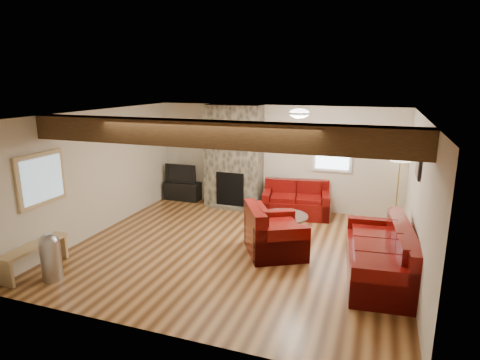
% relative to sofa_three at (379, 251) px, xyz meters
% --- Properties ---
extents(room, '(8.00, 8.00, 8.00)m').
position_rel_sofa_three_xyz_m(room, '(-2.48, 0.25, 0.82)').
color(room, '#532E16').
rests_on(room, ground).
extents(floor, '(6.00, 6.00, 0.00)m').
position_rel_sofa_three_xyz_m(floor, '(-2.48, 0.25, -0.43)').
color(floor, '#532E16').
rests_on(floor, ground).
extents(oak_beam, '(6.00, 0.36, 0.38)m').
position_rel_sofa_three_xyz_m(oak_beam, '(-2.48, -1.00, 1.88)').
color(oak_beam, '#321D0F').
rests_on(oak_beam, room).
extents(chimney_breast, '(1.40, 0.67, 2.50)m').
position_rel_sofa_three_xyz_m(chimney_breast, '(-3.48, 2.75, 0.79)').
color(chimney_breast, '#322E27').
rests_on(chimney_breast, floor).
extents(back_window, '(0.90, 0.08, 1.10)m').
position_rel_sofa_three_xyz_m(back_window, '(-1.13, 2.96, 1.12)').
color(back_window, silver).
rests_on(back_window, room).
extents(hatch_window, '(0.08, 1.00, 0.90)m').
position_rel_sofa_three_xyz_m(hatch_window, '(-5.44, -1.25, 1.02)').
color(hatch_window, tan).
rests_on(hatch_window, room).
extents(ceiling_dome, '(0.40, 0.40, 0.18)m').
position_rel_sofa_three_xyz_m(ceiling_dome, '(-1.58, 1.15, 2.01)').
color(ceiling_dome, white).
rests_on(ceiling_dome, room).
extents(artwork_back, '(0.42, 0.06, 0.52)m').
position_rel_sofa_three_xyz_m(artwork_back, '(-2.33, 2.96, 1.27)').
color(artwork_back, black).
rests_on(artwork_back, room).
extents(artwork_right, '(0.06, 0.55, 0.42)m').
position_rel_sofa_three_xyz_m(artwork_right, '(0.48, 0.55, 1.32)').
color(artwork_right, black).
rests_on(artwork_right, room).
extents(sofa_three, '(1.15, 2.30, 0.86)m').
position_rel_sofa_three_xyz_m(sofa_three, '(0.00, 0.00, 0.00)').
color(sofa_three, '#4C0B05').
rests_on(sofa_three, floor).
extents(loveseat, '(1.62, 1.11, 0.80)m').
position_rel_sofa_three_xyz_m(loveseat, '(-1.85, 2.48, -0.03)').
color(loveseat, '#4C0B05').
rests_on(loveseat, floor).
extents(armchair_red, '(1.37, 1.43, 0.89)m').
position_rel_sofa_three_xyz_m(armchair_red, '(-1.78, 0.34, 0.02)').
color(armchair_red, '#4C0B05').
rests_on(armchair_red, floor).
extents(coffee_table, '(0.93, 0.93, 0.49)m').
position_rel_sofa_three_xyz_m(coffee_table, '(-1.80, 1.13, -0.20)').
color(coffee_table, '#442D16').
rests_on(coffee_table, floor).
extents(tv_cabinet, '(0.95, 0.38, 0.47)m').
position_rel_sofa_three_xyz_m(tv_cabinet, '(-4.93, 2.78, -0.19)').
color(tv_cabinet, black).
rests_on(tv_cabinet, floor).
extents(television, '(0.85, 0.11, 0.49)m').
position_rel_sofa_three_xyz_m(television, '(-4.93, 2.78, 0.29)').
color(television, black).
rests_on(television, tv_cabinet).
extents(floor_lamp, '(0.43, 0.43, 1.70)m').
position_rel_sofa_three_xyz_m(floor_lamp, '(0.32, 2.75, 1.02)').
color(floor_lamp, tan).
rests_on(floor_lamp, floor).
extents(pine_bench, '(0.28, 1.22, 0.46)m').
position_rel_sofa_three_xyz_m(pine_bench, '(-5.31, -1.69, -0.20)').
color(pine_bench, tan).
rests_on(pine_bench, floor).
extents(pedal_bin, '(0.37, 0.37, 0.77)m').
position_rel_sofa_three_xyz_m(pedal_bin, '(-4.83, -1.83, -0.04)').
color(pedal_bin, '#A1A1A6').
rests_on(pedal_bin, floor).
extents(coal_bucket, '(0.34, 0.34, 0.32)m').
position_rel_sofa_three_xyz_m(coal_bucket, '(-2.91, 2.38, -0.27)').
color(coal_bucket, slate).
rests_on(coal_bucket, floor).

